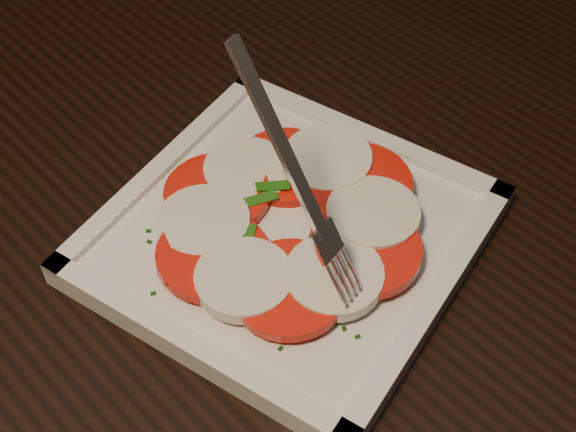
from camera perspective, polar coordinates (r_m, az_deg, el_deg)
The scene contains 6 objects.
ground at distance 1.37m, azimuth -8.70°, elevation -13.19°, with size 6.00×6.00×0.00m, color black.
table at distance 0.67m, azimuth -9.08°, elevation -6.80°, with size 1.28×0.92×0.75m.
chair at distance 1.26m, azimuth -18.42°, elevation 14.33°, with size 0.53×0.53×0.93m.
plate at distance 0.58m, azimuth 0.00°, elevation -1.47°, with size 0.24×0.24×0.01m, color silver.
caprese_salad at distance 0.56m, azimuth 0.00°, elevation -0.26°, with size 0.21×0.20×0.03m.
fork at distance 0.46m, azimuth -0.50°, elevation 3.26°, with size 0.04×0.09×0.16m, color white, non-canonical shape.
Camera 1 is at (-0.22, -0.62, 1.20)m, focal length 50.00 mm.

